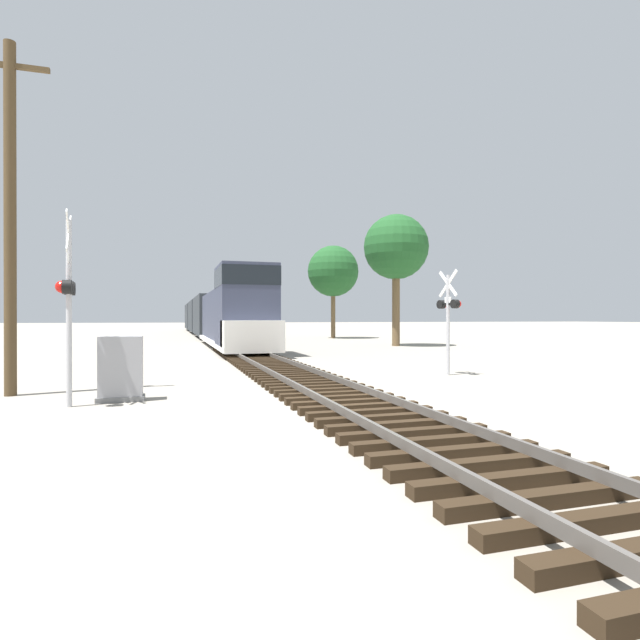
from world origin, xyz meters
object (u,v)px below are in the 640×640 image
object	(u,v)px
relay_cabinet	(121,369)
tree_mid_background	(333,271)
crossing_signal_far	(449,311)
utility_pole	(10,213)
tree_far_right	(396,248)
freight_train	(207,317)
crossing_signal_near	(67,294)

from	to	relation	value
relay_cabinet	tree_mid_background	bearing A→B (deg)	63.80
crossing_signal_far	relay_cabinet	xyz separation A→B (m)	(-10.19, -2.48, -1.44)
utility_pole	tree_far_right	distance (m)	25.64
freight_train	crossing_signal_far	world-z (taller)	freight_train
tree_mid_background	crossing_signal_far	bearing A→B (deg)	-100.97
utility_pole	tree_mid_background	size ratio (longest dim) A/B	1.00
crossing_signal_near	crossing_signal_far	distance (m)	11.62
relay_cabinet	utility_pole	bearing A→B (deg)	148.77
crossing_signal_near	relay_cabinet	bearing A→B (deg)	111.28
crossing_signal_near	tree_far_right	bearing A→B (deg)	134.44
utility_pole	tree_far_right	size ratio (longest dim) A/B	0.97
utility_pole	tree_far_right	bearing A→B (deg)	42.63
freight_train	crossing_signal_far	size ratio (longest dim) A/B	17.63
crossing_signal_far	crossing_signal_near	bearing A→B (deg)	95.76
freight_train	crossing_signal_far	bearing A→B (deg)	-82.16
relay_cabinet	tree_mid_background	size ratio (longest dim) A/B	0.17
freight_train	utility_pole	xyz separation A→B (m)	(-7.57, -39.58, 2.47)
tree_mid_background	relay_cabinet	bearing A→B (deg)	-116.20
crossing_signal_far	relay_cabinet	world-z (taller)	crossing_signal_far
freight_train	utility_pole	world-z (taller)	utility_pole
crossing_signal_near	tree_mid_background	size ratio (longest dim) A/B	0.48
crossing_signal_near	tree_far_right	size ratio (longest dim) A/B	0.47
crossing_signal_near	relay_cabinet	size ratio (longest dim) A/B	2.81
crossing_signal_near	tree_mid_background	world-z (taller)	tree_mid_background
freight_train	crossing_signal_near	bearing A→B (deg)	-98.04
freight_train	utility_pole	distance (m)	40.37
crossing_signal_far	utility_pole	world-z (taller)	utility_pole
crossing_signal_near	crossing_signal_far	size ratio (longest dim) A/B	1.19
tree_mid_background	tree_far_right	bearing A→B (deg)	-89.76
relay_cabinet	utility_pole	world-z (taller)	utility_pole
crossing_signal_near	utility_pole	distance (m)	3.42
utility_pole	tree_mid_background	distance (m)	36.20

